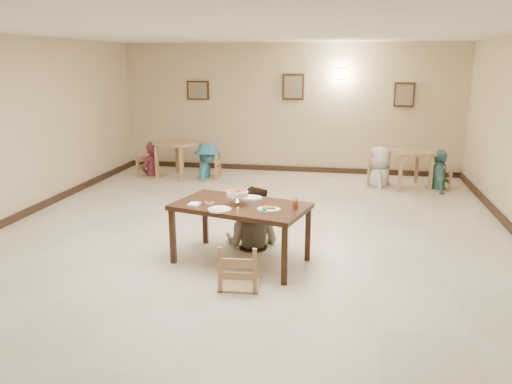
% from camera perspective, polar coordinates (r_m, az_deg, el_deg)
% --- Properties ---
extents(floor, '(10.00, 10.00, 0.00)m').
position_cam_1_polar(floor, '(7.40, -1.10, -5.65)').
color(floor, beige).
rests_on(floor, ground).
extents(ceiling, '(10.00, 10.00, 0.00)m').
position_cam_1_polar(ceiling, '(6.95, -1.23, 18.23)').
color(ceiling, white).
rests_on(ceiling, wall_back).
extents(wall_back, '(10.00, 0.00, 10.00)m').
position_cam_1_polar(wall_back, '(11.92, 3.76, 9.50)').
color(wall_back, beige).
rests_on(wall_back, floor).
extents(wall_front, '(10.00, 0.00, 10.00)m').
position_cam_1_polar(wall_front, '(2.52, -25.38, -11.99)').
color(wall_front, beige).
rests_on(wall_front, floor).
extents(baseboard_back, '(8.00, 0.06, 0.12)m').
position_cam_1_polar(baseboard_back, '(12.11, 3.63, 2.69)').
color(baseboard_back, black).
rests_on(baseboard_back, floor).
extents(baseboard_left, '(0.06, 10.00, 0.12)m').
position_cam_1_polar(baseboard_left, '(9.02, -26.69, -3.09)').
color(baseboard_left, black).
rests_on(baseboard_left, floor).
extents(picture_a, '(0.55, 0.04, 0.45)m').
position_cam_1_polar(picture_a, '(12.31, -6.66, 11.46)').
color(picture_a, '#352111').
rests_on(picture_a, wall_back).
extents(picture_b, '(0.50, 0.04, 0.60)m').
position_cam_1_polar(picture_b, '(11.84, 4.27, 11.88)').
color(picture_b, '#352111').
rests_on(picture_b, wall_back).
extents(picture_c, '(0.45, 0.04, 0.55)m').
position_cam_1_polar(picture_c, '(11.83, 16.59, 10.60)').
color(picture_c, '#352111').
rests_on(picture_c, wall_back).
extents(wall_sconce, '(0.16, 0.05, 0.22)m').
position_cam_1_polar(wall_sconce, '(11.76, 9.78, 13.16)').
color(wall_sconce, '#FFD88C').
rests_on(wall_sconce, wall_back).
extents(main_table, '(1.87, 1.34, 0.79)m').
position_cam_1_polar(main_table, '(6.45, -1.77, -2.10)').
color(main_table, '#351D12').
rests_on(main_table, floor).
extents(chair_far, '(0.42, 0.42, 0.90)m').
position_cam_1_polar(chair_far, '(7.19, -0.36, -2.47)').
color(chair_far, tan).
rests_on(chair_far, floor).
extents(chair_near, '(0.48, 0.48, 1.03)m').
position_cam_1_polar(chair_near, '(5.83, -1.88, -6.00)').
color(chair_near, tan).
rests_on(chair_near, floor).
extents(main_diner, '(0.96, 0.82, 1.76)m').
position_cam_1_polar(main_diner, '(7.00, -0.43, 0.69)').
color(main_diner, gray).
rests_on(main_diner, floor).
extents(curry_warmer, '(0.31, 0.27, 0.25)m').
position_cam_1_polar(curry_warmer, '(6.37, -2.13, -0.19)').
color(curry_warmer, silver).
rests_on(curry_warmer, main_table).
extents(rice_plate_far, '(0.30, 0.30, 0.07)m').
position_cam_1_polar(rice_plate_far, '(6.68, -0.56, -0.63)').
color(rice_plate_far, white).
rests_on(rice_plate_far, main_table).
extents(rice_plate_near, '(0.29, 0.29, 0.07)m').
position_cam_1_polar(rice_plate_near, '(6.17, -4.18, -1.98)').
color(rice_plate_near, white).
rests_on(rice_plate_near, main_table).
extents(fried_plate, '(0.29, 0.29, 0.06)m').
position_cam_1_polar(fried_plate, '(6.15, 1.45, -1.94)').
color(fried_plate, white).
rests_on(fried_plate, main_table).
extents(chili_dish, '(0.11, 0.11, 0.02)m').
position_cam_1_polar(chili_dish, '(6.48, -5.34, -1.21)').
color(chili_dish, white).
rests_on(chili_dish, main_table).
extents(napkin_cutlery, '(0.17, 0.26, 0.03)m').
position_cam_1_polar(napkin_cutlery, '(6.40, -7.04, -1.42)').
color(napkin_cutlery, white).
rests_on(napkin_cutlery, main_table).
extents(drink_glass, '(0.07, 0.07, 0.15)m').
position_cam_1_polar(drink_glass, '(6.21, 4.45, -1.35)').
color(drink_glass, white).
rests_on(drink_glass, main_table).
extents(bg_table_left, '(1.07, 1.07, 0.83)m').
position_cam_1_polar(bg_table_left, '(11.43, -8.81, 5.04)').
color(bg_table_left, tan).
rests_on(bg_table_left, floor).
extents(bg_table_right, '(0.98, 0.98, 0.78)m').
position_cam_1_polar(bg_table_right, '(10.89, 17.17, 3.81)').
color(bg_table_right, tan).
rests_on(bg_table_right, floor).
extents(bg_chair_ll, '(0.51, 0.51, 1.09)m').
position_cam_1_polar(bg_chair_ll, '(11.66, -11.91, 4.37)').
color(bg_chair_ll, tan).
rests_on(bg_chair_ll, floor).
extents(bg_chair_lr, '(0.50, 0.50, 1.06)m').
position_cam_1_polar(bg_chair_lr, '(11.29, -5.52, 4.19)').
color(bg_chair_lr, tan).
rests_on(bg_chair_lr, floor).
extents(bg_chair_rl, '(0.48, 0.48, 1.02)m').
position_cam_1_polar(bg_chair_rl, '(10.89, 13.98, 3.33)').
color(bg_chair_rl, tan).
rests_on(bg_chair_rl, floor).
extents(bg_chair_rr, '(0.41, 0.41, 0.87)m').
position_cam_1_polar(bg_chair_rr, '(10.95, 20.22, 2.52)').
color(bg_chair_rr, tan).
rests_on(bg_chair_rr, floor).
extents(bg_diner_a, '(0.59, 0.69, 1.62)m').
position_cam_1_polar(bg_diner_a, '(11.62, -11.98, 5.64)').
color(bg_diner_a, '#5A1F2E').
rests_on(bg_diner_a, floor).
extents(bg_diner_b, '(0.72, 1.11, 1.61)m').
position_cam_1_polar(bg_diner_b, '(11.24, -5.55, 5.58)').
color(bg_diner_b, teal).
rests_on(bg_diner_b, floor).
extents(bg_diner_c, '(0.56, 0.84, 1.69)m').
position_cam_1_polar(bg_diner_c, '(10.83, 14.09, 5.07)').
color(bg_diner_c, silver).
rests_on(bg_diner_c, floor).
extents(bg_diner_d, '(0.42, 0.98, 1.65)m').
position_cam_1_polar(bg_diner_d, '(10.88, 20.40, 4.54)').
color(bg_diner_d, teal).
rests_on(bg_diner_d, floor).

